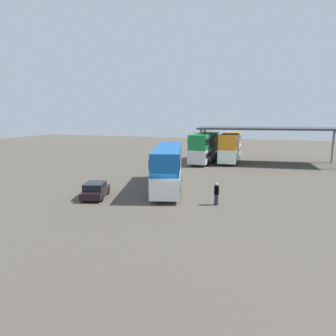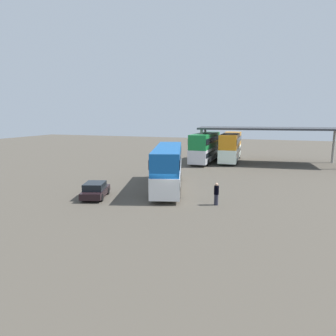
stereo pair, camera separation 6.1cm
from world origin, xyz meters
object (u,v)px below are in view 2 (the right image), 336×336
at_px(double_decker_main, 168,166).
at_px(double_decker_near_canopy, 205,146).
at_px(pedestrian_waiting, 216,194).
at_px(parked_hatchback, 95,190).
at_px(double_decker_mid_row, 231,146).

xyz_separation_m(double_decker_main, double_decker_near_canopy, (-0.09, 17.46, 0.16)).
height_order(double_decker_main, double_decker_near_canopy, double_decker_near_canopy).
bearing_deg(pedestrian_waiting, double_decker_main, -137.95).
relative_size(double_decker_main, parked_hatchback, 2.88).
bearing_deg(double_decker_main, pedestrian_waiting, -141.92).
relative_size(parked_hatchback, double_decker_near_canopy, 0.39).
bearing_deg(double_decker_main, parked_hatchback, 121.37).
bearing_deg(double_decker_near_canopy, parked_hatchback, 169.53).
bearing_deg(double_decker_main, double_decker_mid_row, -25.63).
height_order(parked_hatchback, pedestrian_waiting, pedestrian_waiting).
bearing_deg(double_decker_mid_row, pedestrian_waiting, -177.44).
relative_size(double_decker_near_canopy, pedestrian_waiting, 5.75).
height_order(double_decker_main, parked_hatchback, double_decker_main).
distance_m(double_decker_main, double_decker_near_canopy, 17.46).
xyz_separation_m(parked_hatchback, pedestrian_waiting, (10.11, 1.27, 0.22)).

